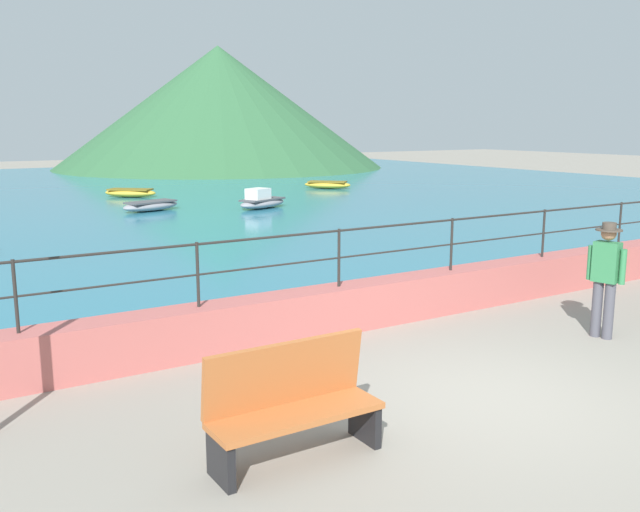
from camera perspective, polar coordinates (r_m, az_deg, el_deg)
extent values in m
plane|color=gray|center=(8.53, 13.68, -11.27)|extent=(120.00, 120.00, 0.00)
cube|color=#BC605B|center=(10.77, 1.55, -4.33)|extent=(20.00, 0.56, 0.70)
cylinder|color=#282623|center=(8.97, -23.81, -3.08)|extent=(0.04, 0.04, 0.90)
cylinder|color=#282623|center=(9.54, -10.05, -1.53)|extent=(0.04, 0.04, 0.90)
cylinder|color=#282623|center=(10.59, 1.57, -0.15)|extent=(0.04, 0.04, 0.90)
cylinder|color=#282623|center=(11.99, 10.79, 0.96)|extent=(0.04, 0.04, 0.90)
cylinder|color=#282623|center=(13.63, 17.95, 1.80)|extent=(0.04, 0.04, 0.90)
cylinder|color=#282623|center=(15.45, 23.50, 2.43)|extent=(0.04, 0.04, 0.90)
cylinder|color=#282623|center=(10.51, 1.58, 2.10)|extent=(18.40, 0.04, 0.04)
cylinder|color=#282623|center=(10.59, 1.57, -0.15)|extent=(18.40, 0.03, 0.03)
cube|color=teal|center=(31.99, -21.42, 4.45)|extent=(64.00, 44.32, 0.06)
cone|color=#33663D|center=(51.71, -8.32, 12.01)|extent=(23.74, 23.74, 8.69)
cone|color=#1E4C2D|center=(52.67, -9.43, 9.82)|extent=(17.80, 17.80, 4.76)
cube|color=#B76633|center=(6.70, -1.91, -12.99)|extent=(1.70, 0.53, 0.06)
cube|color=#B76633|center=(6.74, -2.89, -9.62)|extent=(1.70, 0.16, 0.64)
cube|color=black|center=(7.19, 3.70, -13.40)|extent=(0.08, 0.47, 0.43)
cube|color=black|center=(6.48, -8.19, -16.36)|extent=(0.08, 0.47, 0.43)
cylinder|color=#4C4C56|center=(11.24, 21.86, -4.05)|extent=(0.15, 0.15, 0.86)
cylinder|color=#4C4C56|center=(11.18, 22.71, -4.19)|extent=(0.15, 0.15, 0.86)
cube|color=#337F4C|center=(11.05, 22.56, -0.46)|extent=(0.30, 0.40, 0.60)
cylinder|color=#337F4C|center=(11.15, 21.40, -0.50)|extent=(0.09, 0.09, 0.52)
cylinder|color=#337F4C|center=(10.98, 23.70, -0.83)|extent=(0.09, 0.09, 0.52)
sphere|color=#9E7051|center=(10.98, 22.72, 1.74)|extent=(0.22, 0.22, 0.22)
cylinder|color=#4C4238|center=(10.98, 22.74, 2.00)|extent=(0.38, 0.38, 0.02)
cylinder|color=#4C4238|center=(10.97, 22.76, 2.31)|extent=(0.20, 0.20, 0.10)
ellipsoid|color=gold|center=(31.15, -15.37, 5.04)|extent=(2.31, 2.20, 0.36)
cube|color=brown|center=(31.14, -15.39, 5.32)|extent=(1.88, 1.80, 0.06)
ellipsoid|color=gray|center=(26.14, -4.76, 4.36)|extent=(2.47, 1.73, 0.36)
cube|color=#4D4D51|center=(26.13, -4.77, 4.68)|extent=(1.99, 1.43, 0.06)
cube|color=silver|center=(25.91, -5.13, 5.14)|extent=(0.98, 0.89, 0.40)
ellipsoid|color=gray|center=(25.96, -13.78, 4.04)|extent=(2.47, 1.58, 0.36)
cube|color=#4D4D51|center=(25.94, -13.80, 4.37)|extent=(1.99, 1.30, 0.06)
ellipsoid|color=gold|center=(34.10, 0.62, 5.89)|extent=(2.26, 2.27, 0.36)
cube|color=brown|center=(34.09, 0.62, 6.14)|extent=(1.84, 1.85, 0.06)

